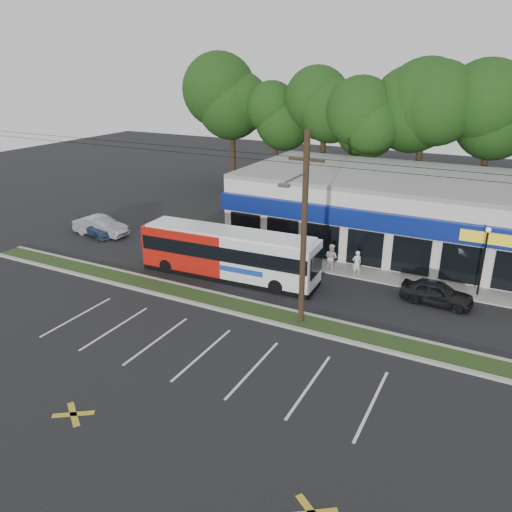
{
  "coord_description": "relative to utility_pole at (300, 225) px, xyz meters",
  "views": [
    {
      "loc": [
        11.71,
        -20.85,
        12.79
      ],
      "look_at": [
        -1.75,
        5.0,
        1.56
      ],
      "focal_mm": 35.0,
      "sensor_mm": 36.0,
      "label": 1
    }
  ],
  "objects": [
    {
      "name": "sidewalk",
      "position": [
        2.17,
        8.07,
        -5.36
      ],
      "size": [
        32.0,
        2.2,
        0.1
      ],
      "primitive_type": "cube",
      "color": "#9E9E93",
      "rests_on": "ground"
    },
    {
      "name": "utility_pole",
      "position": [
        0.0,
        0.0,
        0.0
      ],
      "size": [
        50.0,
        2.77,
        10.0
      ],
      "color": "black",
      "rests_on": "ground"
    },
    {
      "name": "ground",
      "position": [
        -2.83,
        -0.93,
        -5.41
      ],
      "size": [
        120.0,
        120.0,
        0.0
      ],
      "primitive_type": "plane",
      "color": "black",
      "rests_on": "ground"
    },
    {
      "name": "lamp_post",
      "position": [
        8.17,
        7.87,
        -2.74
      ],
      "size": [
        0.3,
        0.3,
        4.25
      ],
      "color": "black",
      "rests_on": "ground"
    },
    {
      "name": "car_silver",
      "position": [
        -19.57,
        6.07,
        -4.66
      ],
      "size": [
        4.61,
        1.71,
        1.5
      ],
      "primitive_type": "imported",
      "rotation": [
        0.0,
        0.0,
        1.6
      ],
      "color": "#98999F",
      "rests_on": "ground"
    },
    {
      "name": "metrobus",
      "position": [
        -6.27,
        3.57,
        -3.76
      ],
      "size": [
        11.71,
        3.06,
        3.12
      ],
      "rotation": [
        0.0,
        0.0,
        0.05
      ],
      "color": "#B6160E",
      "rests_on": "ground"
    },
    {
      "name": "car_blue",
      "position": [
        -20.08,
        6.07,
        -4.76
      ],
      "size": [
        4.83,
        2.86,
        1.31
      ],
      "primitive_type": "imported",
      "rotation": [
        0.0,
        0.0,
        1.33
      ],
      "color": "navy",
      "rests_on": "ground"
    },
    {
      "name": "curb_north",
      "position": [
        -2.83,
        0.92,
        -5.34
      ],
      "size": [
        40.0,
        0.25,
        0.14
      ],
      "primitive_type": "cube",
      "color": "#9E9E93",
      "rests_on": "ground"
    },
    {
      "name": "car_dark",
      "position": [
        6.15,
        5.72,
        -4.74
      ],
      "size": [
        4.05,
        1.81,
        1.35
      ],
      "primitive_type": "imported",
      "rotation": [
        0.0,
        0.0,
        1.52
      ],
      "color": "black",
      "rests_on": "ground"
    },
    {
      "name": "pedestrian_b",
      "position": [
        -0.83,
        7.57,
        -4.48
      ],
      "size": [
        1.09,
        0.97,
        1.86
      ],
      "primitive_type": "imported",
      "rotation": [
        0.0,
        0.0,
        2.79
      ],
      "color": "beige",
      "rests_on": "ground"
    },
    {
      "name": "strip_mall",
      "position": [
        2.67,
        14.99,
        -2.76
      ],
      "size": [
        25.0,
        12.55,
        5.3
      ],
      "color": "beige",
      "rests_on": "ground"
    },
    {
      "name": "grass_strip",
      "position": [
        -2.83,
        0.07,
        -5.35
      ],
      "size": [
        40.0,
        1.6,
        0.12
      ],
      "primitive_type": "cube",
      "color": "#1F3415",
      "rests_on": "ground"
    },
    {
      "name": "curb_south",
      "position": [
        -2.83,
        -0.78,
        -5.34
      ],
      "size": [
        40.0,
        0.25,
        0.14
      ],
      "primitive_type": "cube",
      "color": "#9E9E93",
      "rests_on": "ground"
    },
    {
      "name": "tree_line",
      "position": [
        1.17,
        25.07,
        3.0
      ],
      "size": [
        46.76,
        6.76,
        11.83
      ],
      "color": "black",
      "rests_on": "ground"
    },
    {
      "name": "pedestrian_a",
      "position": [
        0.9,
        7.57,
        -4.57
      ],
      "size": [
        0.73,
        0.71,
        1.69
      ],
      "primitive_type": "imported",
      "rotation": [
        0.0,
        0.0,
        3.84
      ],
      "color": "silver",
      "rests_on": "ground"
    }
  ]
}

